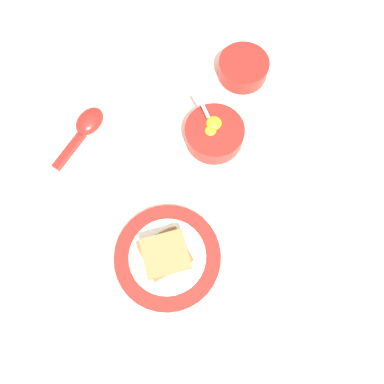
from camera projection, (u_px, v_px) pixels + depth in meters
ground_plane at (198, 174)px, 0.83m from camera, size 3.00×3.00×0.00m
egg_bowl at (214, 133)px, 0.84m from camera, size 0.14×0.13×0.07m
toast_plate at (168, 257)px, 0.77m from camera, size 0.22×0.22×0.01m
toast_sandwich at (165, 254)px, 0.74m from camera, size 0.10×0.11×0.04m
soup_spoon at (86, 126)px, 0.85m from camera, size 0.15×0.14×0.03m
congee_bowl at (243, 67)px, 0.89m from camera, size 0.12×0.12×0.04m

